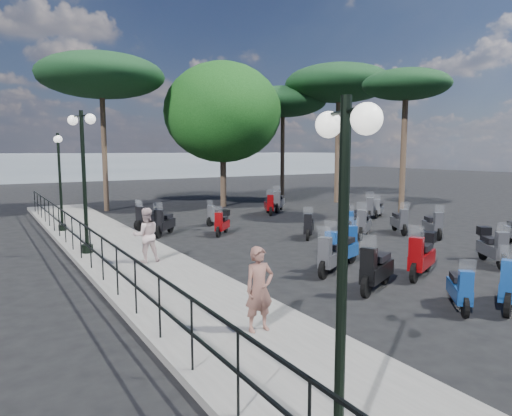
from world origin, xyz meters
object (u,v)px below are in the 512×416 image
scooter_14 (492,247)px  pedestrian_far (146,235)px  scooter_2 (340,251)px  scooter_4 (164,223)px  pine_0 (283,102)px  scooter_9 (349,240)px  scooter_1 (460,290)px  scooter_21 (353,223)px  scooter_3 (332,257)px  scooter_17 (269,205)px  scooter_10 (222,223)px  scooter_11 (217,216)px  scooter_13 (422,256)px  broadleaf_tree (223,113)px  scooter_31 (150,219)px  pine_3 (406,86)px  scooter_23 (279,202)px  scooter_30 (400,222)px  scooter_16 (364,225)px  scooter_22 (349,218)px  lamp_post_2 (60,175)px  scooter_28 (370,209)px  pine_2 (101,76)px  pine_1 (339,84)px  scooter_7 (511,285)px  woman (259,289)px  scooter_5 (148,218)px  scooter_15 (309,227)px  scooter_8 (376,270)px  scooter_26 (433,226)px  scooter_29 (378,209)px  lamp_post_0 (342,273)px

scooter_14 → pedestrian_far: bearing=4.8°
scooter_2 → scooter_4: scooter_2 is taller
pine_0 → scooter_9: bearing=-117.5°
scooter_14 → pine_0: (4.87, 17.84, 6.01)m
scooter_1 → scooter_21: size_ratio=0.90×
scooter_3 → scooter_17: 11.70m
scooter_10 → scooter_11: 2.48m
scooter_13 → broadleaf_tree: broadleaf_tree is taller
scooter_31 → pine_3: bearing=-130.1°
scooter_4 → scooter_13: size_ratio=0.80×
pedestrian_far → scooter_23: (10.07, 7.97, -0.42)m
scooter_17 → scooter_30: scooter_17 is taller
scooter_1 → scooter_16: 7.99m
scooter_13 → scooter_22: bearing=-52.6°
lamp_post_2 → scooter_28: size_ratio=2.74×
scooter_10 → pine_2: (-2.15, 9.86, 6.84)m
scooter_14 → pine_1: 17.77m
pedestrian_far → scooter_9: pedestrian_far is taller
scooter_7 → pine_2: size_ratio=0.20×
pine_1 → broadleaf_tree: bearing=165.5°
scooter_23 → pine_2: pine_2 is taller
woman → scooter_5: (2.05, 12.35, -0.46)m
scooter_15 → broadleaf_tree: size_ratio=0.15×
scooter_14 → pine_2: (-6.73, 18.26, 6.79)m
scooter_8 → scooter_22: 8.62m
scooter_30 → scooter_13: bearing=77.4°
scooter_7 → scooter_15: size_ratio=1.35×
scooter_11 → scooter_15: 4.94m
scooter_4 → scooter_31: size_ratio=0.92×
pedestrian_far → scooter_3: pedestrian_far is taller
scooter_15 → scooter_22: 2.75m
scooter_9 → broadleaf_tree: 14.71m
scooter_10 → scooter_17: size_ratio=0.76×
scooter_9 → scooter_26: size_ratio=1.00×
pedestrian_far → scooter_26: pedestrian_far is taller
scooter_10 → scooter_11: scooter_10 is taller
scooter_16 → broadleaf_tree: bearing=-36.5°
pine_1 → scooter_3: bearing=-131.8°
pine_1 → woman: bearing=-134.9°
scooter_17 → scooter_29: size_ratio=1.25×
scooter_28 → pine_2: 15.78m
scooter_1 → pine_1: size_ratio=0.14×
scooter_11 → pine_2: size_ratio=0.16×
scooter_14 → scooter_29: size_ratio=1.15×
scooter_14 → scooter_30: bearing=-74.4°
lamp_post_2 → scooter_14: size_ratio=2.61×
scooter_5 → scooter_31: bearing=155.2°
scooter_15 → scooter_29: bearing=-116.2°
scooter_3 → scooter_31: bearing=-16.1°
lamp_post_0 → lamp_post_2: lamp_post_2 is taller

